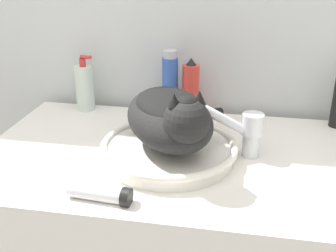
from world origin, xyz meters
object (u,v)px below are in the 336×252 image
object	(u,v)px
soap_pump_bottle	(85,87)
shampoo_bottle_tall	(170,85)
faucet	(247,131)
spray_bottle_trigger	(191,90)
cat	(171,116)
cream_tube	(101,193)

from	to	relation	value
soap_pump_bottle	shampoo_bottle_tall	bearing A→B (deg)	0.00
faucet	soap_pump_bottle	bearing A→B (deg)	-39.81
soap_pump_bottle	spray_bottle_trigger	bearing A→B (deg)	0.00
cat	faucet	world-z (taller)	cat
soap_pump_bottle	spray_bottle_trigger	xyz separation A→B (m)	(0.35, 0.00, 0.01)
soap_pump_bottle	cream_tube	xyz separation A→B (m)	(0.22, -0.51, -0.06)
faucet	shampoo_bottle_tall	size ratio (longest dim) A/B	0.74
spray_bottle_trigger	cat	bearing A→B (deg)	-91.44
faucet	shampoo_bottle_tall	bearing A→B (deg)	-60.28
cat	spray_bottle_trigger	bearing A→B (deg)	150.75
faucet	soap_pump_bottle	xyz separation A→B (m)	(-0.53, 0.25, 0.00)
soap_pump_bottle	spray_bottle_trigger	world-z (taller)	spray_bottle_trigger
soap_pump_bottle	shampoo_bottle_tall	size ratio (longest dim) A/B	0.88
cat	cream_tube	xyz separation A→B (m)	(-0.12, -0.20, -0.10)
shampoo_bottle_tall	cat	bearing A→B (deg)	-79.46
cat	spray_bottle_trigger	world-z (taller)	cat
soap_pump_bottle	shampoo_bottle_tall	xyz separation A→B (m)	(0.28, 0.00, 0.03)
cream_tube	shampoo_bottle_tall	bearing A→B (deg)	83.44
shampoo_bottle_tall	cream_tube	size ratio (longest dim) A/B	1.48
spray_bottle_trigger	cream_tube	world-z (taller)	spray_bottle_trigger
cat	shampoo_bottle_tall	distance (m)	0.31
spray_bottle_trigger	faucet	bearing A→B (deg)	-54.57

